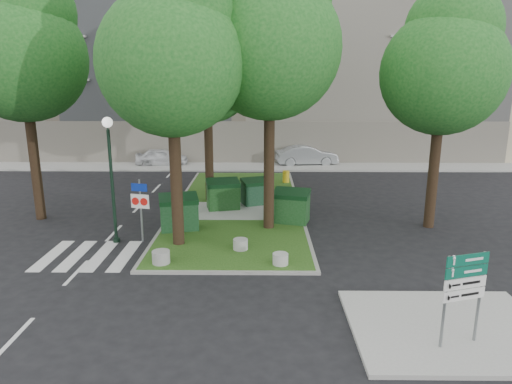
{
  "coord_description": "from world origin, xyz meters",
  "views": [
    {
      "loc": [
        1.66,
        -14.06,
        6.31
      ],
      "look_at": [
        1.47,
        3.17,
        2.0
      ],
      "focal_mm": 32.0,
      "sensor_mm": 36.0,
      "label": 1
    }
  ],
  "objects_px": {
    "tree_median_near_left": "(173,49)",
    "tree_street_right": "(446,61)",
    "tree_median_far": "(273,40)",
    "bollard_mid": "(240,244)",
    "tree_median_mid": "(209,64)",
    "tree_street_left": "(24,46)",
    "litter_bin": "(286,177)",
    "tree_median_near_right": "(272,34)",
    "dumpster_c": "(256,192)",
    "bollard_right": "(280,259)",
    "bollard_left": "(161,257)",
    "traffic_sign_pole": "(140,202)",
    "car_white": "(162,157)",
    "dumpster_d": "(291,206)",
    "dumpster_a": "(179,212)",
    "directional_sign": "(464,285)",
    "car_silver": "(306,155)",
    "dumpster_b": "(223,194)",
    "street_lamp": "(111,165)"
  },
  "relations": [
    {
      "from": "tree_median_mid",
      "to": "bollard_mid",
      "type": "height_order",
      "value": "tree_median_mid"
    },
    {
      "from": "traffic_sign_pole",
      "to": "directional_sign",
      "type": "bearing_deg",
      "value": -23.98
    },
    {
      "from": "traffic_sign_pole",
      "to": "car_white",
      "type": "relative_size",
      "value": 0.67
    },
    {
      "from": "tree_median_far",
      "to": "bollard_left",
      "type": "bearing_deg",
      "value": -109.42
    },
    {
      "from": "car_white",
      "to": "tree_street_right",
      "type": "bearing_deg",
      "value": -137.95
    },
    {
      "from": "dumpster_a",
      "to": "directional_sign",
      "type": "distance_m",
      "value": 11.83
    },
    {
      "from": "tree_street_right",
      "to": "dumpster_b",
      "type": "distance_m",
      "value": 11.36
    },
    {
      "from": "car_silver",
      "to": "tree_street_left",
      "type": "bearing_deg",
      "value": 127.34
    },
    {
      "from": "bollard_right",
      "to": "car_silver",
      "type": "distance_m",
      "value": 19.2
    },
    {
      "from": "tree_median_mid",
      "to": "tree_street_right",
      "type": "bearing_deg",
      "value": -21.8
    },
    {
      "from": "tree_median_far",
      "to": "litter_bin",
      "type": "bearing_deg",
      "value": 51.17
    },
    {
      "from": "bollard_left",
      "to": "car_silver",
      "type": "bearing_deg",
      "value": 70.2
    },
    {
      "from": "dumpster_d",
      "to": "litter_bin",
      "type": "height_order",
      "value": "dumpster_d"
    },
    {
      "from": "bollard_mid",
      "to": "tree_median_far",
      "type": "bearing_deg",
      "value": 82.28
    },
    {
      "from": "tree_street_left",
      "to": "street_lamp",
      "type": "bearing_deg",
      "value": -35.76
    },
    {
      "from": "bollard_mid",
      "to": "dumpster_a",
      "type": "bearing_deg",
      "value": 138.68
    },
    {
      "from": "dumpster_d",
      "to": "litter_bin",
      "type": "bearing_deg",
      "value": 103.88
    },
    {
      "from": "bollard_mid",
      "to": "car_silver",
      "type": "bearing_deg",
      "value": 76.76
    },
    {
      "from": "bollard_left",
      "to": "bollard_right",
      "type": "relative_size",
      "value": 1.14
    },
    {
      "from": "tree_median_near_right",
      "to": "litter_bin",
      "type": "xyz_separation_m",
      "value": [
        1.11,
        8.63,
        -7.51
      ]
    },
    {
      "from": "street_lamp",
      "to": "tree_median_far",
      "type": "bearing_deg",
      "value": 55.25
    },
    {
      "from": "tree_median_far",
      "to": "bollard_mid",
      "type": "xyz_separation_m",
      "value": [
        -1.38,
        -10.17,
        -8.0
      ]
    },
    {
      "from": "tree_median_mid",
      "to": "tree_street_left",
      "type": "height_order",
      "value": "tree_street_left"
    },
    {
      "from": "dumpster_a",
      "to": "bollard_left",
      "type": "xyz_separation_m",
      "value": [
        0.01,
        -3.7,
        -0.49
      ]
    },
    {
      "from": "tree_street_left",
      "to": "dumpster_c",
      "type": "bearing_deg",
      "value": 12.53
    },
    {
      "from": "dumpster_c",
      "to": "dumpster_b",
      "type": "bearing_deg",
      "value": -172.55
    },
    {
      "from": "traffic_sign_pole",
      "to": "directional_sign",
      "type": "height_order",
      "value": "traffic_sign_pole"
    },
    {
      "from": "tree_median_near_left",
      "to": "car_silver",
      "type": "relative_size",
      "value": 2.32
    },
    {
      "from": "tree_median_near_right",
      "to": "tree_median_far",
      "type": "distance_m",
      "value": 7.51
    },
    {
      "from": "tree_median_mid",
      "to": "tree_median_far",
      "type": "bearing_deg",
      "value": 43.15
    },
    {
      "from": "tree_median_mid",
      "to": "dumpster_a",
      "type": "distance_m",
      "value": 7.85
    },
    {
      "from": "bollard_left",
      "to": "traffic_sign_pole",
      "type": "relative_size",
      "value": 0.24
    },
    {
      "from": "dumpster_c",
      "to": "bollard_right",
      "type": "xyz_separation_m",
      "value": [
        0.91,
        -7.74,
        -0.44
      ]
    },
    {
      "from": "bollard_left",
      "to": "traffic_sign_pole",
      "type": "xyz_separation_m",
      "value": [
        -1.26,
        2.44,
        1.28
      ]
    },
    {
      "from": "tree_median_near_left",
      "to": "tree_street_right",
      "type": "height_order",
      "value": "tree_median_near_left"
    },
    {
      "from": "litter_bin",
      "to": "traffic_sign_pole",
      "type": "height_order",
      "value": "traffic_sign_pole"
    },
    {
      "from": "dumpster_d",
      "to": "bollard_right",
      "type": "height_order",
      "value": "dumpster_d"
    },
    {
      "from": "tree_median_near_right",
      "to": "tree_street_left",
      "type": "relative_size",
      "value": 1.04
    },
    {
      "from": "bollard_left",
      "to": "litter_bin",
      "type": "height_order",
      "value": "litter_bin"
    },
    {
      "from": "dumpster_b",
      "to": "bollard_left",
      "type": "relative_size",
      "value": 2.9
    },
    {
      "from": "tree_street_right",
      "to": "bollard_mid",
      "type": "bearing_deg",
      "value": -158.83
    },
    {
      "from": "dumpster_b",
      "to": "traffic_sign_pole",
      "type": "bearing_deg",
      "value": -135.43
    },
    {
      "from": "tree_street_left",
      "to": "bollard_mid",
      "type": "height_order",
      "value": "tree_street_left"
    },
    {
      "from": "bollard_right",
      "to": "car_white",
      "type": "distance_m",
      "value": 20.34
    },
    {
      "from": "tree_median_mid",
      "to": "bollard_left",
      "type": "xyz_separation_m",
      "value": [
        -0.86,
        -8.5,
        -6.64
      ]
    },
    {
      "from": "litter_bin",
      "to": "tree_median_near_right",
      "type": "bearing_deg",
      "value": -97.34
    },
    {
      "from": "tree_median_near_right",
      "to": "tree_street_left",
      "type": "distance_m",
      "value": 10.61
    },
    {
      "from": "bollard_right",
      "to": "car_silver",
      "type": "height_order",
      "value": "car_silver"
    },
    {
      "from": "bollard_mid",
      "to": "tree_street_left",
      "type": "bearing_deg",
      "value": 155.92
    },
    {
      "from": "tree_median_mid",
      "to": "tree_street_right",
      "type": "relative_size",
      "value": 0.99
    }
  ]
}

